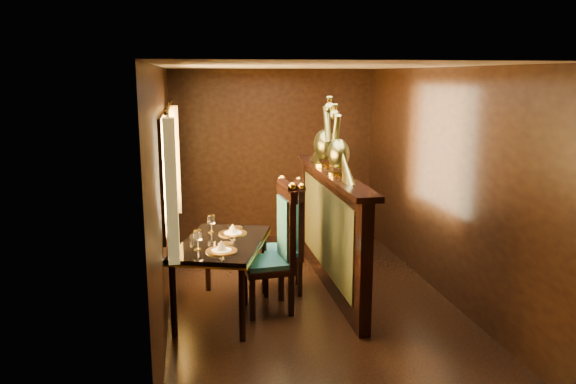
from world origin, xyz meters
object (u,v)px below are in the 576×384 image
peacock_left (339,140)px  dining_table (222,248)px  chair_right (293,234)px  chair_left (279,243)px  peacock_right (325,131)px

peacock_left → dining_table: bearing=-169.0°
chair_right → peacock_left: peacock_left is taller
chair_left → chair_right: 0.54m
dining_table → peacock_left: bearing=28.7°
chair_right → peacock_right: 1.25m
chair_left → peacock_left: 1.24m
chair_left → peacock_right: size_ratio=1.68×
chair_left → chair_right: chair_left is taller
chair_right → peacock_left: size_ratio=1.70×
peacock_left → peacock_right: 0.62m
chair_right → peacock_left: bearing=-22.0°
dining_table → peacock_left: 1.66m
dining_table → peacock_left: size_ratio=1.97×
dining_table → chair_right: size_ratio=1.16×
chair_left → peacock_right: 1.52m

